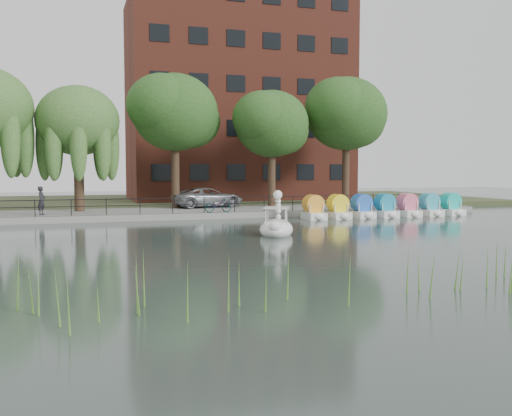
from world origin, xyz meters
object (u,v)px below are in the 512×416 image
bicycle (218,204)px  pedestrian (41,199)px  minivan (208,196)px  swan_boat (276,225)px

bicycle → pedestrian: bearing=80.4°
bicycle → pedestrian: size_ratio=0.87×
pedestrian → minivan: bearing=-52.8°
pedestrian → bicycle: bearing=-76.9°
minivan → swan_boat: swan_boat is taller
bicycle → minivan: bearing=-9.2°
bicycle → pedestrian: (-10.59, 1.06, 0.49)m
bicycle → swan_boat: (0.52, -9.65, -0.43)m
bicycle → pedestrian: pedestrian is taller
minivan → bicycle: 4.76m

